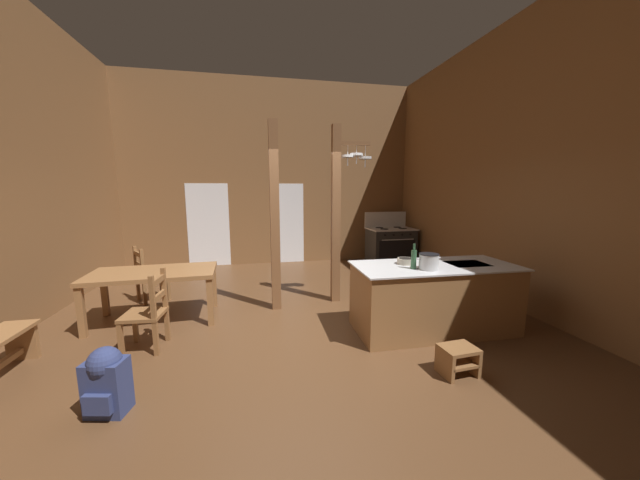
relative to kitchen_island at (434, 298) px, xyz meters
name	(u,v)px	position (x,y,z in m)	size (l,w,h in m)	color
ground_plane	(296,336)	(-1.85, 0.29, -0.50)	(7.95, 9.38, 0.10)	brown
wall_back	(272,174)	(-1.85, 4.65, 1.84)	(7.95, 0.14, 4.59)	brown
wall_right	(541,163)	(1.80, 0.29, 1.84)	(0.14, 9.38, 4.59)	brown
glazed_door_back_left	(208,225)	(-3.45, 4.57, 0.57)	(1.00, 0.01, 2.05)	white
glazed_panel_back_right	(287,223)	(-1.49, 4.57, 0.57)	(0.84, 0.01, 2.05)	white
kitchen_island	(434,298)	(0.00, 0.00, 0.00)	(2.18, 1.00, 0.91)	olive
stove_range	(390,246)	(1.05, 3.79, 0.03)	(1.15, 0.83, 1.32)	#2A2A2A
support_post_with_pot_rack	(338,208)	(-0.97, 1.42, 1.15)	(0.67, 0.23, 2.94)	brown
support_post_center	(275,218)	(-2.03, 1.25, 1.01)	(0.14, 0.14, 2.94)	brown
step_stool	(458,358)	(-0.33, -1.04, -0.28)	(0.38, 0.31, 0.30)	brown
dining_table	(154,277)	(-3.80, 1.13, 0.20)	(1.74, 0.98, 0.74)	olive
ladderback_chair_near_window	(149,275)	(-4.14, 2.05, 0.00)	(0.61, 0.61, 0.95)	brown
ladderback_chair_by_post	(148,313)	(-3.62, 0.22, 0.00)	(0.47, 0.47, 0.95)	brown
backpack	(106,379)	(-3.63, -0.95, -0.14)	(0.36, 0.35, 0.60)	navy
stockpot_on_counter	(429,262)	(-0.22, -0.20, 0.56)	(0.32, 0.25, 0.20)	silver
mixing_bowl_on_counter	(406,261)	(-0.36, 0.14, 0.49)	(0.22, 0.22, 0.08)	#B2A893
bottle_tall_on_counter	(414,259)	(-0.39, -0.13, 0.58)	(0.07, 0.07, 0.32)	#2D5638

